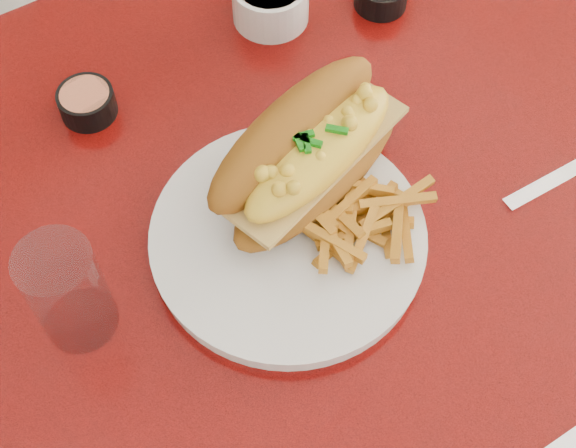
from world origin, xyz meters
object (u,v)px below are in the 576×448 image
gravy_ramekin (270,0)px  diner_table (383,189)px  mac_hoagie (309,151)px  fork (295,170)px  water_tumbler (68,292)px  dinner_plate (288,238)px  sauce_cup_left (87,102)px  booth_bench_far (144,2)px

gravy_ramekin → diner_table: bearing=-77.6°
mac_hoagie → gravy_ramekin: size_ratio=2.26×
fork → water_tumbler: (-0.27, -0.03, 0.04)m
diner_table → dinner_plate: 0.28m
dinner_plate → fork: size_ratio=2.28×
mac_hoagie → fork: size_ratio=1.99×
fork → sauce_cup_left: bearing=29.7°
fork → gravy_ramekin: 0.25m
dinner_plate → mac_hoagie: (0.06, 0.05, 0.05)m
booth_bench_far → fork: (-0.15, -0.83, 0.50)m
water_tumbler → diner_table: bearing=6.8°
mac_hoagie → water_tumbler: (-0.27, -0.01, -0.00)m
diner_table → mac_hoagie: bearing=-166.5°
booth_bench_far → sauce_cup_left: 0.85m
mac_hoagie → gravy_ramekin: bearing=50.2°
mac_hoagie → water_tumbler: 0.27m
booth_bench_far → sauce_cup_left: (-0.30, -0.62, 0.50)m
diner_table → mac_hoagie: mac_hoagie is taller
booth_bench_far → dinner_plate: (-0.20, -0.89, 0.49)m
mac_hoagie → sauce_cup_left: mac_hoagie is taller
sauce_cup_left → gravy_ramekin: bearing=4.2°
booth_bench_far → mac_hoagie: (-0.14, -0.85, 0.55)m
diner_table → booth_bench_far: bearing=90.0°
gravy_ramekin → water_tumbler: bearing=-145.6°
booth_bench_far → mac_hoagie: booth_bench_far is taller
diner_table → booth_bench_far: 0.87m
booth_bench_far → gravy_ramekin: booth_bench_far is taller
diner_table → sauce_cup_left: size_ratio=15.63×
diner_table → dinner_plate: size_ratio=3.99×
dinner_plate → mac_hoagie: 0.09m
sauce_cup_left → mac_hoagie: bearing=-54.7°
diner_table → booth_bench_far: (0.00, 0.81, -0.32)m
dinner_plate → water_tumbler: (-0.22, 0.03, 0.05)m
gravy_ramekin → sauce_cup_left: size_ratio=1.51×
dinner_plate → water_tumbler: size_ratio=2.48×
diner_table → gravy_ramekin: (-0.05, 0.20, 0.19)m
water_tumbler → dinner_plate: bearing=-8.8°
mac_hoagie → gravy_ramekin: mac_hoagie is taller
water_tumbler → fork: bearing=6.5°
booth_bench_far → mac_hoagie: bearing=-99.7°
fork → gravy_ramekin: (0.11, 0.22, 0.01)m
mac_hoagie → fork: bearing=98.2°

